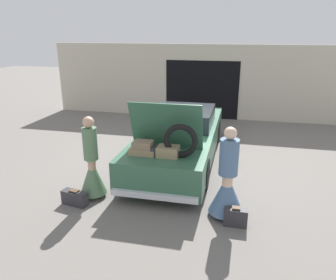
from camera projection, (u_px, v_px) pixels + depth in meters
The scene contains 7 objects.
ground_plane at pixel (180, 159), 8.80m from camera, with size 40.00×40.00×0.00m, color slate.
garage_wall_back at pixel (202, 82), 12.56m from camera, with size 12.00×0.14×2.80m.
car at pixel (180, 137), 8.60m from camera, with size 1.85×5.33×1.90m.
person_left at pixel (92, 169), 6.64m from camera, with size 0.55×0.55×1.71m.
person_right at pixel (227, 186), 5.94m from camera, with size 0.65×0.65×1.72m.
suitcase_beside_left_person at pixel (75, 198), 6.47m from camera, with size 0.56×0.30×0.32m.
suitcase_beside_right_person at pixel (236, 217), 5.77m from camera, with size 0.41×0.19×0.36m.
Camera 1 is at (1.49, -8.05, 3.30)m, focal length 35.00 mm.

